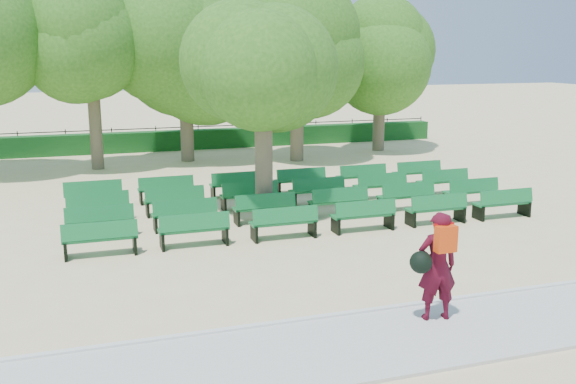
# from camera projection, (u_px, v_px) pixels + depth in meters

# --- Properties ---
(ground) EXTENTS (120.00, 120.00, 0.00)m
(ground) POSITION_uv_depth(u_px,v_px,m) (261.00, 226.00, 17.11)
(ground) COLOR beige
(paving) EXTENTS (30.00, 2.20, 0.06)m
(paving) POSITION_uv_depth(u_px,v_px,m) (388.00, 342.00, 10.24)
(paving) COLOR beige
(paving) RESTS_ON ground
(curb) EXTENTS (30.00, 0.12, 0.10)m
(curb) POSITION_uv_depth(u_px,v_px,m) (358.00, 313.00, 11.30)
(curb) COLOR silver
(curb) RESTS_ON ground
(hedge) EXTENTS (26.00, 0.70, 0.90)m
(hedge) POSITION_uv_depth(u_px,v_px,m) (179.00, 140.00, 29.99)
(hedge) COLOR #134D1B
(hedge) RESTS_ON ground
(fence) EXTENTS (26.00, 0.10, 1.02)m
(fence) POSITION_uv_depth(u_px,v_px,m) (178.00, 148.00, 30.45)
(fence) COLOR black
(fence) RESTS_ON ground
(tree_line) EXTENTS (21.80, 6.80, 7.04)m
(tree_line) POSITION_uv_depth(u_px,v_px,m) (194.00, 164.00, 26.38)
(tree_line) COLOR #356F1D
(tree_line) RESTS_ON ground
(bench_array) EXTENTS (1.70, 0.65, 1.05)m
(bench_array) POSITION_uv_depth(u_px,v_px,m) (292.00, 209.00, 18.50)
(bench_array) COLOR #126C32
(bench_array) RESTS_ON ground
(tree_among) EXTENTS (4.06, 4.06, 5.82)m
(tree_among) POSITION_uv_depth(u_px,v_px,m) (263.00, 74.00, 16.83)
(tree_among) COLOR brown
(tree_among) RESTS_ON ground
(person) EXTENTS (0.92, 0.57, 1.89)m
(person) POSITION_uv_depth(u_px,v_px,m) (436.00, 265.00, 10.83)
(person) COLOR #450918
(person) RESTS_ON ground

